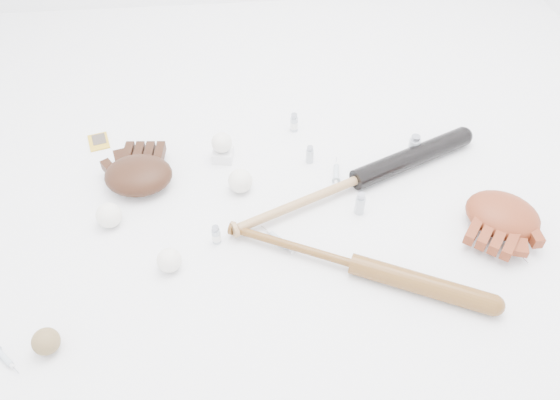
{
  "coord_description": "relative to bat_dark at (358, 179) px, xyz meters",
  "views": [
    {
      "loc": [
        -0.08,
        -1.13,
        1.25
      ],
      "look_at": [
        0.03,
        0.04,
        0.06
      ],
      "focal_mm": 35.0,
      "sensor_mm": 36.0,
      "label": 1
    }
  ],
  "objects": [
    {
      "name": "baseball_aged",
      "position": [
        -0.89,
        -0.51,
        -0.0
      ],
      "size": [
        0.07,
        0.07,
        0.07
      ],
      "primitive_type": "sphere",
      "color": "brown",
      "rests_on": "ground"
    },
    {
      "name": "vial_0",
      "position": [
        -0.17,
        0.32,
        0.0
      ],
      "size": [
        0.03,
        0.03,
        0.07
      ],
      "primitive_type": "cylinder",
      "color": "#AFB8C0",
      "rests_on": "ground"
    },
    {
      "name": "baseball_mid",
      "position": [
        -0.6,
        -0.28,
        0.0
      ],
      "size": [
        0.07,
        0.07,
        0.07
      ],
      "primitive_type": "sphere",
      "color": "white",
      "rests_on": "ground"
    },
    {
      "name": "bat_dark",
      "position": [
        0.0,
        0.0,
        0.0
      ],
      "size": [
        0.9,
        0.45,
        0.07
      ],
      "primitive_type": null,
      "rotation": [
        0.0,
        0.0,
        0.41
      ],
      "color": "black",
      "rests_on": "ground"
    },
    {
      "name": "vial_3",
      "position": [
        0.22,
        0.13,
        0.01
      ],
      "size": [
        0.04,
        0.04,
        0.09
      ],
      "primitive_type": "cylinder",
      "color": "#AFB8C0",
      "rests_on": "ground"
    },
    {
      "name": "vial_1",
      "position": [
        -0.14,
        0.14,
        -0.0
      ],
      "size": [
        0.03,
        0.03,
        0.07
      ],
      "primitive_type": "cylinder",
      "color": "#AFB8C0",
      "rests_on": "ground"
    },
    {
      "name": "syringe_2",
      "position": [
        -0.06,
        0.06,
        -0.03
      ],
      "size": [
        0.06,
        0.17,
        0.02
      ],
      "primitive_type": null,
      "rotation": [
        0.0,
        0.0,
        1.39
      ],
      "color": "#ADBCC6",
      "rests_on": "ground"
    },
    {
      "name": "syringe_3",
      "position": [
        0.4,
        -0.29,
        -0.03
      ],
      "size": [
        0.08,
        0.17,
        0.02
      ],
      "primitive_type": null,
      "rotation": [
        0.0,
        0.0,
        -1.26
      ],
      "color": "#ADBCC6",
      "rests_on": "ground"
    },
    {
      "name": "glove_dark",
      "position": [
        -0.71,
        0.08,
        0.01
      ],
      "size": [
        0.28,
        0.28,
        0.09
      ],
      "primitive_type": null,
      "rotation": [
        0.0,
        0.0,
        -0.09
      ],
      "color": "black",
      "rests_on": "ground"
    },
    {
      "name": "pedestal",
      "position": [
        -0.44,
        0.18,
        -0.02
      ],
      "size": [
        0.08,
        0.08,
        0.04
      ],
      "primitive_type": "cube",
      "rotation": [
        0.0,
        0.0,
        -0.18
      ],
      "color": "white",
      "rests_on": "ground"
    },
    {
      "name": "syringe_1",
      "position": [
        -0.28,
        -0.21,
        -0.03
      ],
      "size": [
        0.12,
        0.14,
        0.02
      ],
      "primitive_type": null,
      "rotation": [
        0.0,
        0.0,
        2.26
      ],
      "color": "#ADBCC6",
      "rests_on": "ground"
    },
    {
      "name": "baseball_on_pedestal",
      "position": [
        -0.44,
        0.18,
        0.04
      ],
      "size": [
        0.07,
        0.07,
        0.07
      ],
      "primitive_type": "sphere",
      "color": "white",
      "rests_on": "pedestal"
    },
    {
      "name": "bat_wood",
      "position": [
        -0.08,
        -0.34,
        -0.01
      ],
      "size": [
        0.75,
        0.42,
        0.06
      ],
      "primitive_type": null,
      "rotation": [
        0.0,
        0.0,
        -0.46
      ],
      "color": "brown",
      "rests_on": "ground"
    },
    {
      "name": "vial_2",
      "position": [
        -0.02,
        -0.11,
        0.0
      ],
      "size": [
        0.03,
        0.03,
        0.08
      ],
      "primitive_type": "cylinder",
      "color": "#AFB8C0",
      "rests_on": "ground"
    },
    {
      "name": "glove_tan",
      "position": [
        0.4,
        -0.21,
        0.01
      ],
      "size": [
        0.37,
        0.37,
        0.1
      ],
      "primitive_type": null,
      "rotation": [
        0.0,
        0.0,
        2.48
      ],
      "color": "maroon",
      "rests_on": "ground"
    },
    {
      "name": "baseball_upper",
      "position": [
        -0.38,
        0.02,
        0.0
      ],
      "size": [
        0.08,
        0.08,
        0.08
      ],
      "primitive_type": "sphere",
      "color": "white",
      "rests_on": "ground"
    },
    {
      "name": "syringe_0",
      "position": [
        -1.0,
        -0.52,
        -0.03
      ],
      "size": [
        0.12,
        0.11,
        0.02
      ],
      "primitive_type": null,
      "rotation": [
        0.0,
        0.0,
        -0.78
      ],
      "color": "#ADBCC6",
      "rests_on": "ground"
    },
    {
      "name": "trading_card",
      "position": [
        -0.88,
        0.32,
        -0.03
      ],
      "size": [
        0.09,
        0.11,
        0.01
      ],
      "primitive_type": "cube",
      "rotation": [
        0.0,
        0.0,
        0.27
      ],
      "color": "gold",
      "rests_on": "ground"
    },
    {
      "name": "baseball_left",
      "position": [
        -0.79,
        -0.09,
        0.0
      ],
      "size": [
        0.08,
        0.08,
        0.08
      ],
      "primitive_type": "sphere",
      "color": "white",
      "rests_on": "ground"
    },
    {
      "name": "vial_4",
      "position": [
        -0.46,
        -0.19,
        -0.0
      ],
      "size": [
        0.03,
        0.03,
        0.07
      ],
      "primitive_type": "cylinder",
      "color": "#AFB8C0",
      "rests_on": "ground"
    }
  ]
}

